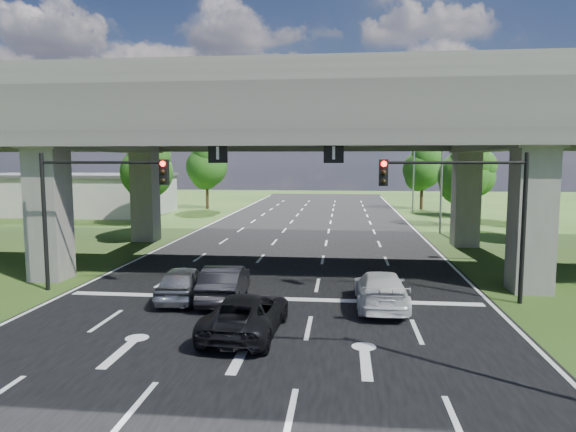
% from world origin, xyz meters
% --- Properties ---
extents(ground, '(160.00, 160.00, 0.00)m').
position_xyz_m(ground, '(0.00, 0.00, 0.00)').
color(ground, '#233E14').
rests_on(ground, ground).
extents(road, '(18.00, 120.00, 0.03)m').
position_xyz_m(road, '(0.00, 10.00, 0.01)').
color(road, black).
rests_on(road, ground).
extents(overpass, '(80.00, 15.00, 10.00)m').
position_xyz_m(overpass, '(0.00, 12.00, 7.92)').
color(overpass, '#393734').
rests_on(overpass, ground).
extents(warehouse, '(20.00, 10.00, 4.00)m').
position_xyz_m(warehouse, '(-26.00, 35.00, 2.00)').
color(warehouse, '#9E9E99').
rests_on(warehouse, ground).
extents(signal_right, '(5.76, 0.54, 6.00)m').
position_xyz_m(signal_right, '(7.82, 3.94, 4.19)').
color(signal_right, black).
rests_on(signal_right, ground).
extents(signal_left, '(5.76, 0.54, 6.00)m').
position_xyz_m(signal_left, '(-7.82, 3.94, 4.19)').
color(signal_left, black).
rests_on(signal_left, ground).
extents(streetlight_far, '(3.38, 0.25, 10.00)m').
position_xyz_m(streetlight_far, '(10.10, 24.00, 5.85)').
color(streetlight_far, gray).
rests_on(streetlight_far, ground).
extents(streetlight_beyond, '(3.38, 0.25, 10.00)m').
position_xyz_m(streetlight_beyond, '(10.10, 40.00, 5.85)').
color(streetlight_beyond, gray).
rests_on(streetlight_beyond, ground).
extents(tree_left_near, '(4.50, 4.50, 7.80)m').
position_xyz_m(tree_left_near, '(-13.95, 26.00, 4.82)').
color(tree_left_near, black).
rests_on(tree_left_near, ground).
extents(tree_left_mid, '(3.91, 3.90, 6.76)m').
position_xyz_m(tree_left_mid, '(-16.95, 34.00, 4.17)').
color(tree_left_mid, black).
rests_on(tree_left_mid, ground).
extents(tree_left_far, '(4.80, 4.80, 8.32)m').
position_xyz_m(tree_left_far, '(-12.95, 42.00, 5.14)').
color(tree_left_far, black).
rests_on(tree_left_far, ground).
extents(tree_right_near, '(4.20, 4.20, 7.28)m').
position_xyz_m(tree_right_near, '(13.05, 28.00, 4.50)').
color(tree_right_near, black).
rests_on(tree_right_near, ground).
extents(tree_right_mid, '(3.91, 3.90, 6.76)m').
position_xyz_m(tree_right_mid, '(16.05, 36.00, 4.17)').
color(tree_right_mid, black).
rests_on(tree_right_mid, ground).
extents(tree_right_far, '(4.50, 4.50, 7.80)m').
position_xyz_m(tree_right_far, '(12.05, 44.00, 4.82)').
color(tree_right_far, black).
rests_on(tree_right_far, ground).
extents(car_silver, '(1.98, 4.20, 1.39)m').
position_xyz_m(car_silver, '(-3.53, 3.00, 0.72)').
color(car_silver, '#95969B').
rests_on(car_silver, road).
extents(car_dark, '(1.81, 4.51, 1.46)m').
position_xyz_m(car_dark, '(-1.80, 3.00, 0.76)').
color(car_dark, black).
rests_on(car_dark, road).
extents(car_white, '(1.98, 4.78, 1.38)m').
position_xyz_m(car_white, '(4.41, 2.79, 0.72)').
color(car_white, silver).
rests_on(car_white, road).
extents(car_trailing, '(2.46, 4.89, 1.33)m').
position_xyz_m(car_trailing, '(-0.19, -0.84, 0.69)').
color(car_trailing, black).
rests_on(car_trailing, road).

